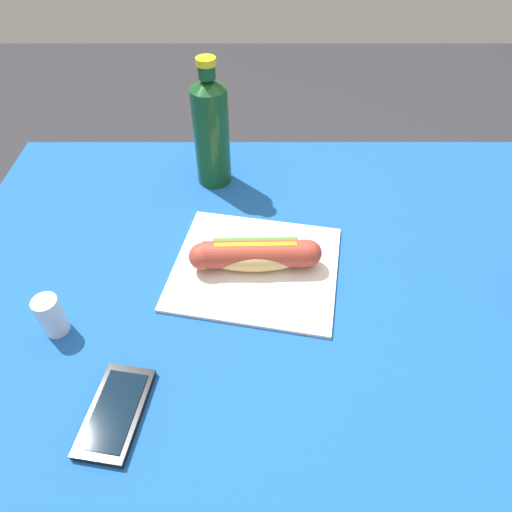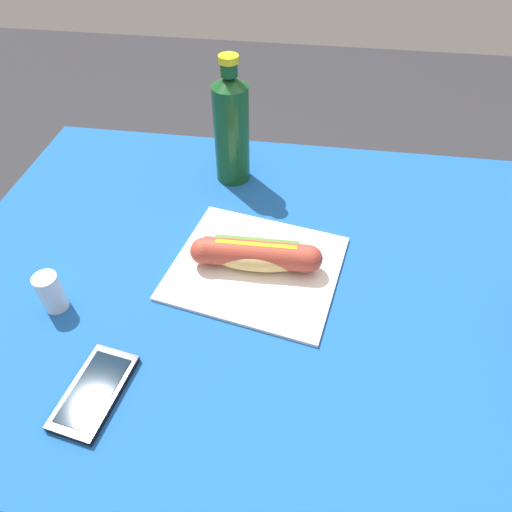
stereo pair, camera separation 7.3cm
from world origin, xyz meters
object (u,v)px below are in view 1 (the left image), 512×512
hot_dog (256,254)px  cell_phone (116,412)px  salt_shaker (52,315)px  soda_bottle (212,131)px

hot_dog → cell_phone: hot_dog is taller
hot_dog → salt_shaker: (-0.29, -0.12, 0.00)m
hot_dog → soda_bottle: size_ratio=0.87×
hot_dog → soda_bottle: bearing=108.5°
hot_dog → soda_bottle: soda_bottle is taller
soda_bottle → cell_phone: bearing=-100.6°
cell_phone → salt_shaker: size_ratio=2.05×
soda_bottle → hot_dog: bearing=-71.5°
soda_bottle → salt_shaker: bearing=-119.3°
hot_dog → salt_shaker: size_ratio=3.25×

